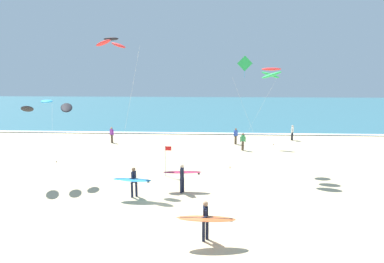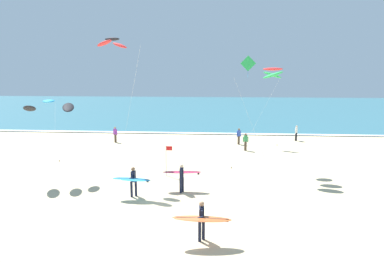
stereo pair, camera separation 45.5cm
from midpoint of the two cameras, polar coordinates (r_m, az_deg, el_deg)
ground_plane at (r=15.94m, az=-1.15°, el=-15.21°), size 160.00×160.00×0.00m
ocean_water at (r=66.94m, az=3.26°, el=4.22°), size 160.00×60.00×0.08m
shoreline_foam at (r=37.52m, az=2.23°, el=-0.29°), size 160.00×0.91×0.01m
surfer_lead at (r=18.44m, az=-9.66°, el=-8.28°), size 2.15×0.96×1.71m
surfer_trailing at (r=19.11m, az=-1.09°, el=-7.50°), size 2.28×0.90×1.71m
surfer_third at (r=13.61m, az=2.71°, el=-14.96°), size 2.43×1.02×1.71m
kite_arc_cobalt_near at (r=22.30m, az=-23.18°, el=4.16°), size 3.49×5.59×5.22m
kite_arc_charcoal_mid at (r=21.65m, az=-13.15°, el=14.85°), size 2.77×2.36×9.04m
kite_arc_scarlet_far at (r=23.12m, az=14.47°, el=9.86°), size 3.50×2.94×7.23m
kite_diamond_emerald_high at (r=32.11m, az=10.30°, el=11.30°), size 3.69×0.86×8.52m
bystander_purple_top at (r=33.55m, az=-12.88°, el=-0.51°), size 0.46×0.30×1.59m
bystander_green_top at (r=29.64m, az=9.78°, el=-1.77°), size 0.50×0.22×1.59m
bystander_white_top at (r=35.27m, az=18.11°, el=-0.25°), size 0.31×0.45×1.59m
bystander_blue_top at (r=32.14m, az=8.58°, el=-0.82°), size 0.42×0.33×1.59m
lifeguard_flag at (r=22.01m, az=-3.82°, el=-4.55°), size 0.44×0.05×2.10m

